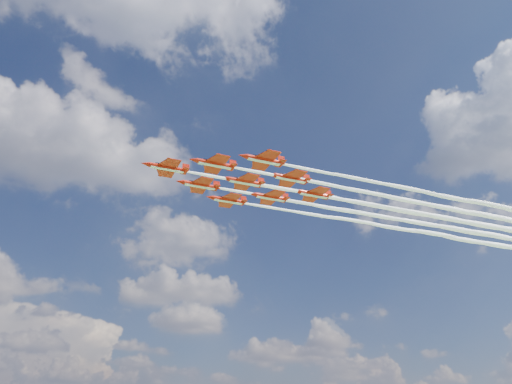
{
  "coord_description": "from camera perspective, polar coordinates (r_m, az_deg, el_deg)",
  "views": [
    {
      "loc": [
        -27.11,
        -113.64,
        18.86
      ],
      "look_at": [
        10.14,
        6.29,
        77.52
      ],
      "focal_mm": 35.0,
      "sensor_mm": 36.0,
      "label": 1
    }
  ],
  "objects": [
    {
      "name": "jet_row4_port",
      "position": [
        163.63,
        21.81,
        -1.87
      ],
      "size": [
        119.45,
        16.52,
        3.08
      ],
      "rotation": [
        0.0,
        0.0,
        0.09
      ],
      "color": "#B9190A"
    },
    {
      "name": "jet_tail",
      "position": [
        175.07,
        22.9,
        -3.15
      ],
      "size": [
        119.45,
        16.52,
        3.08
      ],
      "rotation": [
        0.0,
        0.0,
        0.09
      ],
      "color": "#B9190A"
    },
    {
      "name": "jet_row3_port",
      "position": [
        152.35,
        20.55,
        -0.39
      ],
      "size": [
        119.45,
        16.52,
        3.08
      ],
      "rotation": [
        0.0,
        0.0,
        0.09
      ],
      "color": "#B9190A"
    },
    {
      "name": "jet_row3_starb",
      "position": [
        170.79,
        14.75,
        -3.82
      ],
      "size": [
        119.45,
        16.52,
        3.08
      ],
      "rotation": [
        0.0,
        0.0,
        0.09
      ],
      "color": "#B9190A"
    },
    {
      "name": "jet_row3_centre",
      "position": [
        161.29,
        17.49,
        -2.21
      ],
      "size": [
        119.45,
        16.52,
        3.08
      ],
      "rotation": [
        0.0,
        0.0,
        0.09
      ],
      "color": "#B9190A"
    },
    {
      "name": "jet_lead",
      "position": [
        149.25,
        11.16,
        -1.07
      ],
      "size": [
        119.45,
        16.52,
        3.08
      ],
      "rotation": [
        0.0,
        0.0,
        0.09
      ],
      "color": "#B9190A"
    },
    {
      "name": "jet_row2_port",
      "position": [
        150.29,
        15.9,
        -0.73
      ],
      "size": [
        119.45,
        16.52,
        3.08
      ],
      "rotation": [
        0.0,
        0.0,
        0.09
      ],
      "color": "#B9190A"
    },
    {
      "name": "jet_row2_starb",
      "position": [
        159.9,
        13.07,
        -2.54
      ],
      "size": [
        119.45,
        16.52,
        3.08
      ],
      "rotation": [
        0.0,
        0.0,
        0.09
      ],
      "color": "#B9190A"
    },
    {
      "name": "jet_row4_starb",
      "position": [
        172.5,
        18.88,
        -3.49
      ],
      "size": [
        119.45,
        16.52,
        3.08
      ],
      "rotation": [
        0.0,
        0.0,
        0.09
      ],
      "color": "#B9190A"
    }
  ]
}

